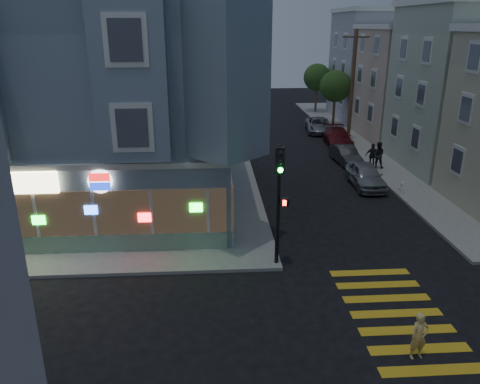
{
  "coord_description": "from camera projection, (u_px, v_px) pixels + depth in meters",
  "views": [
    {
      "loc": [
        0.18,
        -14.7,
        9.47
      ],
      "look_at": [
        1.46,
        5.13,
        2.35
      ],
      "focal_mm": 35.0,
      "sensor_mm": 36.0,
      "label": 1
    }
  ],
  "objects": [
    {
      "name": "utility_pole",
      "position": [
        352.0,
        85.0,
        38.65
      ],
      "size": [
        2.2,
        0.3,
        9.0
      ],
      "color": "#4C3826",
      "rests_on": "sidewalk_ne"
    },
    {
      "name": "parked_car_b",
      "position": [
        346.0,
        155.0,
        33.7
      ],
      "size": [
        1.62,
        3.89,
        1.25
      ],
      "primitive_type": "imported",
      "rotation": [
        0.0,
        0.0,
        0.08
      ],
      "color": "#313336",
      "rests_on": "ground"
    },
    {
      "name": "running_child",
      "position": [
        419.0,
        336.0,
        13.88
      ],
      "size": [
        0.61,
        0.45,
        1.52
      ],
      "primitive_type": "imported",
      "rotation": [
        0.0,
        0.0,
        0.17
      ],
      "color": "#EAC977",
      "rests_on": "ground"
    },
    {
      "name": "traffic_signal",
      "position": [
        280.0,
        186.0,
        18.18
      ],
      "size": [
        0.64,
        0.56,
        5.02
      ],
      "rotation": [
        0.0,
        0.0,
        -0.39
      ],
      "color": "black",
      "rests_on": "sidewalk_nw"
    },
    {
      "name": "street_tree_far",
      "position": [
        317.0,
        77.0,
        52.11
      ],
      "size": [
        3.0,
        3.0,
        5.3
      ],
      "color": "#4C3826",
      "rests_on": "sidewalk_ne"
    },
    {
      "name": "parked_car_d",
      "position": [
        318.0,
        125.0,
        43.48
      ],
      "size": [
        2.73,
        4.99,
        1.32
      ],
      "primitive_type": "imported",
      "rotation": [
        0.0,
        0.0,
        -0.12
      ],
      "color": "gray",
      "rests_on": "ground"
    },
    {
      "name": "sidewalk_nw",
      "position": [
        41.0,
        148.0,
        37.76
      ],
      "size": [
        33.0,
        42.0,
        0.15
      ],
      "primitive_type": "cube",
      "color": "gray",
      "rests_on": "ground"
    },
    {
      "name": "street_tree_near",
      "position": [
        335.0,
        86.0,
        44.59
      ],
      "size": [
        3.0,
        3.0,
        5.3
      ],
      "color": "#4C3826",
      "rests_on": "sidewalk_ne"
    },
    {
      "name": "parked_car_a",
      "position": [
        366.0,
        175.0,
        28.76
      ],
      "size": [
        1.8,
        4.32,
        1.46
      ],
      "primitive_type": "imported",
      "rotation": [
        0.0,
        0.0,
        -0.02
      ],
      "color": "#929599",
      "rests_on": "ground"
    },
    {
      "name": "corner_building",
      "position": [
        94.0,
        97.0,
        24.99
      ],
      "size": [
        14.6,
        14.6,
        11.4
      ],
      "color": "slate",
      "rests_on": "sidewalk_nw"
    },
    {
      "name": "ground",
      "position": [
        209.0,
        301.0,
        17.0
      ],
      "size": [
        120.0,
        120.0,
        0.0
      ],
      "primitive_type": "plane",
      "color": "black",
      "rests_on": "ground"
    },
    {
      "name": "parked_car_c",
      "position": [
        338.0,
        137.0,
        38.61
      ],
      "size": [
        2.37,
        5.0,
        1.41
      ],
      "primitive_type": "imported",
      "rotation": [
        0.0,
        0.0,
        -0.08
      ],
      "color": "maroon",
      "rests_on": "ground"
    },
    {
      "name": "sidewalk_ne",
      "position": [
        478.0,
        141.0,
        39.97
      ],
      "size": [
        24.0,
        42.0,
        0.15
      ],
      "primitive_type": "cube",
      "color": "gray",
      "rests_on": "ground"
    },
    {
      "name": "row_house_d",
      "position": [
        396.0,
        67.0,
        48.3
      ],
      "size": [
        12.0,
        8.6,
        10.5
      ],
      "primitive_type": "cube",
      "color": "#9A95A4",
      "rests_on": "sidewalk_ne"
    },
    {
      "name": "fire_hydrant",
      "position": [
        402.0,
        187.0,
        27.32
      ],
      "size": [
        0.41,
        0.24,
        0.71
      ],
      "color": "white",
      "rests_on": "sidewalk_ne"
    },
    {
      "name": "pedestrian_b",
      "position": [
        372.0,
        155.0,
        32.18
      ],
      "size": [
        1.0,
        0.46,
        1.68
      ],
      "primitive_type": "imported",
      "rotation": [
        0.0,
        0.0,
        3.09
      ],
      "color": "#26242C",
      "rests_on": "sidewalk_ne"
    },
    {
      "name": "pedestrian_a",
      "position": [
        378.0,
        155.0,
        32.03
      ],
      "size": [
        1.05,
        0.92,
        1.82
      ],
      "primitive_type": "imported",
      "rotation": [
        0.0,
        0.0,
        2.85
      ],
      "color": "black",
      "rests_on": "sidewalk_ne"
    },
    {
      "name": "row_house_c",
      "position": [
        435.0,
        84.0,
        40.1
      ],
      "size": [
        12.0,
        8.6,
        9.0
      ],
      "primitive_type": "cube",
      "color": "#C1A895",
      "rests_on": "sidewalk_ne"
    }
  ]
}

